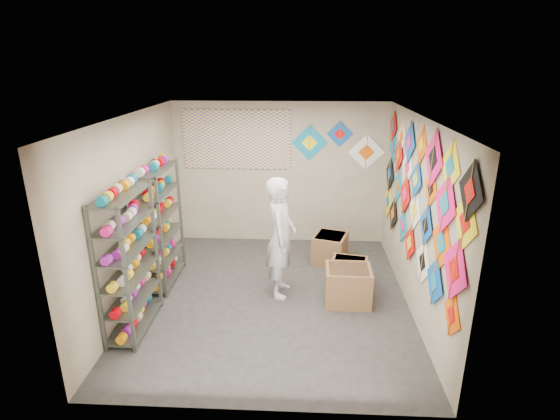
# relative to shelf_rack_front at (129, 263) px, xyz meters

# --- Properties ---
(ground) EXTENTS (4.50, 4.50, 0.00)m
(ground) POSITION_rel_shelf_rack_front_xyz_m (1.78, 0.85, -0.95)
(ground) COLOR #2F2C29
(room_walls) EXTENTS (4.50, 4.50, 4.50)m
(room_walls) POSITION_rel_shelf_rack_front_xyz_m (1.78, 0.85, 0.69)
(room_walls) COLOR tan
(room_walls) RESTS_ON ground
(shelf_rack_front) EXTENTS (0.40, 1.10, 1.90)m
(shelf_rack_front) POSITION_rel_shelf_rack_front_xyz_m (0.00, 0.00, 0.00)
(shelf_rack_front) COLOR #4C5147
(shelf_rack_front) RESTS_ON ground
(shelf_rack_back) EXTENTS (0.40, 1.10, 1.90)m
(shelf_rack_back) POSITION_rel_shelf_rack_front_xyz_m (0.00, 1.30, 0.00)
(shelf_rack_back) COLOR #4C5147
(shelf_rack_back) RESTS_ON ground
(string_spools) EXTENTS (0.12, 2.36, 0.12)m
(string_spools) POSITION_rel_shelf_rack_front_xyz_m (-0.00, 0.65, 0.10)
(string_spools) COLOR #F8167F
(string_spools) RESTS_ON ground
(kite_wall_display) EXTENTS (0.06, 4.31, 2.03)m
(kite_wall_display) POSITION_rel_shelf_rack_front_xyz_m (3.76, 0.79, 0.71)
(kite_wall_display) COLOR #FA5803
(kite_wall_display) RESTS_ON room_walls
(back_wall_kites) EXTENTS (1.72, 0.02, 0.91)m
(back_wall_kites) POSITION_rel_shelf_rack_front_xyz_m (2.86, 3.09, 0.97)
(back_wall_kites) COLOR #0D83AE
(back_wall_kites) RESTS_ON room_walls
(poster) EXTENTS (2.00, 0.01, 1.10)m
(poster) POSITION_rel_shelf_rack_front_xyz_m (0.98, 3.08, 1.05)
(poster) COLOR #6B4BA2
(poster) RESTS_ON room_walls
(shopkeeper) EXTENTS (0.73, 0.53, 1.84)m
(shopkeeper) POSITION_rel_shelf_rack_front_xyz_m (1.90, 1.01, -0.03)
(shopkeeper) COLOR silver
(shopkeeper) RESTS_ON ground
(carton_a) EXTENTS (0.67, 0.57, 0.55)m
(carton_a) POSITION_rel_shelf_rack_front_xyz_m (2.90, 0.78, -0.68)
(carton_a) COLOR brown
(carton_a) RESTS_ON ground
(carton_b) EXTENTS (0.63, 0.55, 0.45)m
(carton_b) POSITION_rel_shelf_rack_front_xyz_m (2.96, 1.27, -0.73)
(carton_b) COLOR brown
(carton_b) RESTS_ON ground
(carton_c) EXTENTS (0.69, 0.72, 0.51)m
(carton_c) POSITION_rel_shelf_rack_front_xyz_m (2.71, 2.13, -0.69)
(carton_c) COLOR brown
(carton_c) RESTS_ON ground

